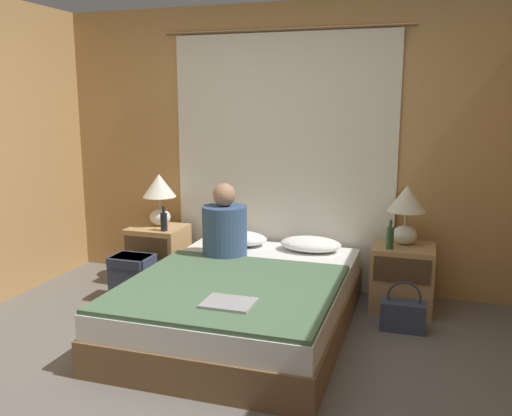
# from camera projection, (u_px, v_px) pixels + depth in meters

# --- Properties ---
(ground_plane) EXTENTS (16.00, 16.00, 0.00)m
(ground_plane) POSITION_uv_depth(u_px,v_px,m) (197.00, 385.00, 3.24)
(ground_plane) COLOR #66605B
(wall_back) EXTENTS (4.34, 0.06, 2.50)m
(wall_back) POSITION_uv_depth(u_px,v_px,m) (284.00, 148.00, 4.86)
(wall_back) COLOR tan
(wall_back) RESTS_ON ground_plane
(curtain_panel) EXTENTS (2.20, 0.02, 2.27)m
(curtain_panel) POSITION_uv_depth(u_px,v_px,m) (282.00, 162.00, 4.82)
(curtain_panel) COLOR silver
(curtain_panel) RESTS_ON ground_plane
(bed) EXTENTS (1.49, 2.04, 0.41)m
(bed) POSITION_uv_depth(u_px,v_px,m) (243.00, 303.00, 4.00)
(bed) COLOR brown
(bed) RESTS_ON ground_plane
(nightstand_left) EXTENTS (0.49, 0.45, 0.53)m
(nightstand_left) POSITION_uv_depth(u_px,v_px,m) (158.00, 254.00, 5.02)
(nightstand_left) COLOR tan
(nightstand_left) RESTS_ON ground_plane
(nightstand_right) EXTENTS (0.49, 0.45, 0.53)m
(nightstand_right) POSITION_uv_depth(u_px,v_px,m) (402.00, 277.00, 4.37)
(nightstand_right) COLOR tan
(nightstand_right) RESTS_ON ground_plane
(lamp_left) EXTENTS (0.31, 0.31, 0.48)m
(lamp_left) POSITION_uv_depth(u_px,v_px,m) (159.00, 193.00, 4.97)
(lamp_left) COLOR silver
(lamp_left) RESTS_ON nightstand_left
(lamp_right) EXTENTS (0.31, 0.31, 0.48)m
(lamp_right) POSITION_uv_depth(u_px,v_px,m) (407.00, 206.00, 4.32)
(lamp_right) COLOR silver
(lamp_right) RESTS_ON nightstand_right
(pillow_left) EXTENTS (0.52, 0.34, 0.12)m
(pillow_left) POSITION_uv_depth(u_px,v_px,m) (238.00, 238.00, 4.80)
(pillow_left) COLOR white
(pillow_left) RESTS_ON bed
(pillow_right) EXTENTS (0.52, 0.34, 0.12)m
(pillow_right) POSITION_uv_depth(u_px,v_px,m) (311.00, 244.00, 4.61)
(pillow_right) COLOR white
(pillow_right) RESTS_ON bed
(blanket_on_bed) EXTENTS (1.43, 1.39, 0.03)m
(blanket_on_bed) POSITION_uv_depth(u_px,v_px,m) (229.00, 287.00, 3.68)
(blanket_on_bed) COLOR #4C6B4C
(blanket_on_bed) RESTS_ON bed
(person_left_in_bed) EXTENTS (0.37, 0.37, 0.61)m
(person_left_in_bed) POSITION_uv_depth(u_px,v_px,m) (225.00, 228.00, 4.40)
(person_left_in_bed) COLOR #38517A
(person_left_in_bed) RESTS_ON bed
(beer_bottle_on_left_stand) EXTENTS (0.06, 0.06, 0.22)m
(beer_bottle_on_left_stand) POSITION_uv_depth(u_px,v_px,m) (164.00, 221.00, 4.80)
(beer_bottle_on_left_stand) COLOR black
(beer_bottle_on_left_stand) RESTS_ON nightstand_left
(beer_bottle_on_right_stand) EXTENTS (0.06, 0.06, 0.23)m
(beer_bottle_on_right_stand) POSITION_uv_depth(u_px,v_px,m) (390.00, 237.00, 4.22)
(beer_bottle_on_right_stand) COLOR #2D4C28
(beer_bottle_on_right_stand) RESTS_ON nightstand_right
(laptop_on_bed) EXTENTS (0.31, 0.25, 0.02)m
(laptop_on_bed) POSITION_uv_depth(u_px,v_px,m) (229.00, 303.00, 3.33)
(laptop_on_bed) COLOR #9EA0A5
(laptop_on_bed) RESTS_ON blanket_on_bed
(backpack_on_floor) EXTENTS (0.34, 0.27, 0.39)m
(backpack_on_floor) POSITION_uv_depth(u_px,v_px,m) (133.00, 275.00, 4.56)
(backpack_on_floor) COLOR #333D56
(backpack_on_floor) RESTS_ON ground_plane
(handbag_on_floor) EXTENTS (0.32, 0.16, 0.38)m
(handbag_on_floor) POSITION_uv_depth(u_px,v_px,m) (403.00, 315.00, 3.99)
(handbag_on_floor) COLOR #333D56
(handbag_on_floor) RESTS_ON ground_plane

